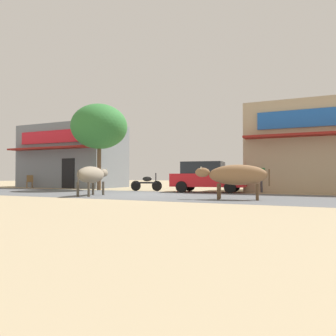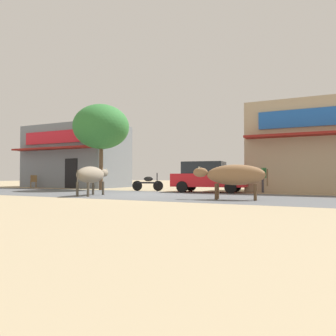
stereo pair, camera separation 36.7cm
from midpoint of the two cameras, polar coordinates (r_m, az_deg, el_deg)
The scene contains 11 objects.
ground at distance 15.27m, azimuth -5.94°, elevation -4.69°, with size 80.00×80.00×0.00m, color tan.
asphalt_road at distance 15.27m, azimuth -5.94°, elevation -4.68°, with size 72.00×6.13×0.00m, color #575A5D.
storefront_left_cafe at distance 26.35m, azimuth -16.76°, elevation 1.94°, with size 7.63×5.10×4.73m.
storefront_right_club at distance 19.76m, azimuth 25.09°, elevation 3.25°, with size 7.91×5.10×4.85m.
roadside_tree at distance 20.67m, azimuth -12.50°, elevation 7.09°, with size 3.46×3.46×5.31m.
parked_hatchback_car at distance 17.57m, azimuth 6.25°, elevation -1.51°, with size 4.06×2.08×1.64m.
parked_motorcycle at distance 18.95m, azimuth -4.31°, elevation -2.63°, with size 1.85×0.46×1.05m.
cow_near_brown at distance 14.77m, azimuth -13.95°, elevation -1.20°, with size 1.05×2.62×1.30m.
cow_far_dark at distance 12.29m, azimuth 11.03°, elevation -1.24°, with size 2.73×1.02×1.30m.
pedestrian_by_shop at distance 17.98m, azimuth 15.61°, elevation -1.35°, with size 0.42×0.61×1.51m.
cafe_chair_near_tree at distance 25.60m, azimuth -23.53°, elevation -2.08°, with size 0.61×0.61×0.92m.
Camera 1 is at (7.61, -13.19, 0.90)m, focal length 34.66 mm.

